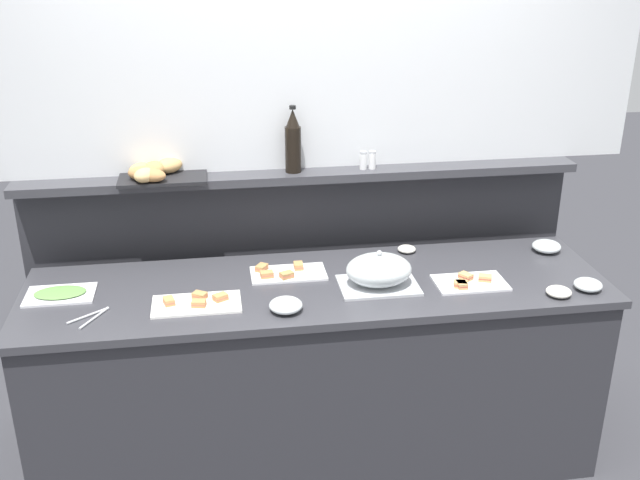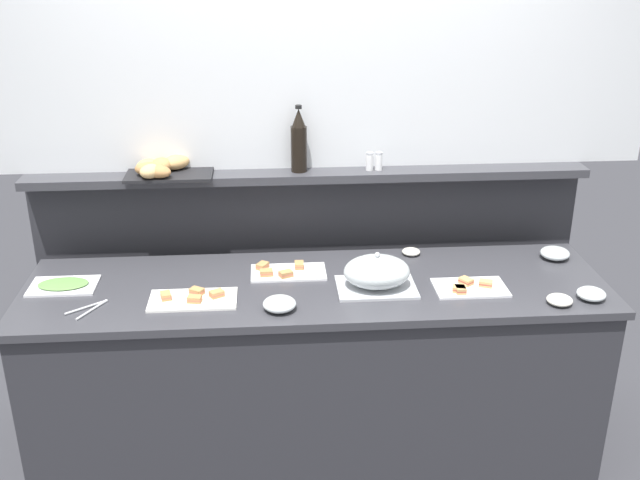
# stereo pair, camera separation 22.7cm
# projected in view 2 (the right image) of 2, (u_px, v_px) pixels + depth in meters

# --- Properties ---
(ground_plane) EXTENTS (12.00, 12.00, 0.00)m
(ground_plane) POSITION_uv_depth(u_px,v_px,m) (309.00, 386.00, 4.15)
(ground_plane) COLOR #38383D
(buffet_counter) EXTENTS (2.54, 0.72, 0.93)m
(buffet_counter) POSITION_uv_depth(u_px,v_px,m) (316.00, 374.00, 3.42)
(buffet_counter) COLOR #2D2D33
(buffet_counter) RESTS_ON ground_plane
(back_ledge_unit) EXTENTS (2.68, 0.22, 1.30)m
(back_ledge_unit) POSITION_uv_depth(u_px,v_px,m) (309.00, 281.00, 3.82)
(back_ledge_unit) COLOR #2D2D33
(back_ledge_unit) RESTS_ON ground_plane
(upper_wall_panel) EXTENTS (3.28, 0.08, 1.30)m
(upper_wall_panel) POSITION_uv_depth(u_px,v_px,m) (307.00, 27.00, 3.36)
(upper_wall_panel) COLOR silver
(upper_wall_panel) RESTS_ON back_ledge_unit
(sandwich_platter_rear) EXTENTS (0.31, 0.19, 0.04)m
(sandwich_platter_rear) POSITION_uv_depth(u_px,v_px,m) (470.00, 287.00, 3.18)
(sandwich_platter_rear) COLOR silver
(sandwich_platter_rear) RESTS_ON buffet_counter
(sandwich_platter_front) EXTENTS (0.36, 0.19, 0.04)m
(sandwich_platter_front) POSITION_uv_depth(u_px,v_px,m) (193.00, 299.00, 3.09)
(sandwich_platter_front) COLOR white
(sandwich_platter_front) RESTS_ON buffet_counter
(sandwich_platter_side) EXTENTS (0.34, 0.18, 0.04)m
(sandwich_platter_side) POSITION_uv_depth(u_px,v_px,m) (286.00, 272.00, 3.33)
(sandwich_platter_side) COLOR white
(sandwich_platter_side) RESTS_ON buffet_counter
(cold_cuts_platter) EXTENTS (0.29, 0.19, 0.02)m
(cold_cuts_platter) POSITION_uv_depth(u_px,v_px,m) (63.00, 285.00, 3.20)
(cold_cuts_platter) COLOR silver
(cold_cuts_platter) RESTS_ON buffet_counter
(serving_cloche) EXTENTS (0.34, 0.24, 0.17)m
(serving_cloche) POSITION_uv_depth(u_px,v_px,m) (377.00, 273.00, 3.17)
(serving_cloche) COLOR #B7BABF
(serving_cloche) RESTS_ON buffet_counter
(glass_bowl_large) EXTENTS (0.12, 0.12, 0.05)m
(glass_bowl_large) POSITION_uv_depth(u_px,v_px,m) (591.00, 294.00, 3.10)
(glass_bowl_large) COLOR silver
(glass_bowl_large) RESTS_ON buffet_counter
(glass_bowl_medium) EXTENTS (0.14, 0.14, 0.05)m
(glass_bowl_medium) POSITION_uv_depth(u_px,v_px,m) (555.00, 254.00, 3.48)
(glass_bowl_medium) COLOR silver
(glass_bowl_medium) RESTS_ON buffet_counter
(glass_bowl_small) EXTENTS (0.14, 0.14, 0.05)m
(glass_bowl_small) POSITION_uv_depth(u_px,v_px,m) (279.00, 304.00, 3.01)
(glass_bowl_small) COLOR silver
(glass_bowl_small) RESTS_ON buffet_counter
(condiment_bowl_dark) EXTENTS (0.11, 0.11, 0.04)m
(condiment_bowl_dark) POSITION_uv_depth(u_px,v_px,m) (560.00, 300.00, 3.06)
(condiment_bowl_dark) COLOR silver
(condiment_bowl_dark) RESTS_ON buffet_counter
(condiment_bowl_teal) EXTENTS (0.09, 0.09, 0.03)m
(condiment_bowl_teal) POSITION_uv_depth(u_px,v_px,m) (411.00, 252.00, 3.52)
(condiment_bowl_teal) COLOR silver
(condiment_bowl_teal) RESTS_ON buffet_counter
(serving_tongs) EXTENTS (0.15, 0.17, 0.01)m
(serving_tongs) POSITION_uv_depth(u_px,v_px,m) (90.00, 308.00, 3.02)
(serving_tongs) COLOR #B7BABF
(serving_tongs) RESTS_ON buffet_counter
(wine_bottle_dark) EXTENTS (0.08, 0.08, 0.32)m
(wine_bottle_dark) POSITION_uv_depth(u_px,v_px,m) (299.00, 142.00, 3.46)
(wine_bottle_dark) COLOR black
(wine_bottle_dark) RESTS_ON back_ledge_unit
(salt_shaker) EXTENTS (0.03, 0.03, 0.09)m
(salt_shaker) POSITION_uv_depth(u_px,v_px,m) (370.00, 161.00, 3.52)
(salt_shaker) COLOR white
(salt_shaker) RESTS_ON back_ledge_unit
(pepper_shaker) EXTENTS (0.03, 0.03, 0.09)m
(pepper_shaker) POSITION_uv_depth(u_px,v_px,m) (379.00, 161.00, 3.52)
(pepper_shaker) COLOR white
(pepper_shaker) RESTS_ON back_ledge_unit
(bread_basket) EXTENTS (0.40, 0.32, 0.08)m
(bread_basket) POSITION_uv_depth(u_px,v_px,m) (161.00, 168.00, 3.43)
(bread_basket) COLOR black
(bread_basket) RESTS_ON back_ledge_unit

